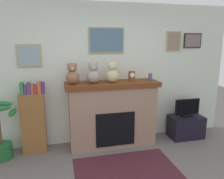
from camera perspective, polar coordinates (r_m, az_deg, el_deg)
name	(u,v)px	position (r m, az deg, el deg)	size (l,w,h in m)	color
back_wall	(100,74)	(4.12, -3.13, 4.08)	(5.20, 0.15, 2.60)	silver
fireplace	(112,113)	(4.04, 0.09, -6.33)	(1.68, 0.54, 1.20)	#96715F
bookshelf	(33,119)	(4.01, -19.98, -7.43)	(0.43, 0.16, 1.26)	brown
potted_plant	(1,136)	(4.05, -27.25, -10.84)	(0.58, 0.55, 0.97)	#1E592D
tv_stand	(186,127)	(4.70, 18.81, -9.22)	(0.66, 0.40, 0.44)	black
television	(187,108)	(4.57, 19.17, -4.67)	(0.52, 0.14, 0.36)	black
area_rug	(127,171)	(3.51, 3.87, -20.51)	(1.56, 1.04, 0.01)	#441D27
candle_jar	(150,77)	(4.08, 10.03, 3.29)	(0.07, 0.07, 0.13)	#4C517A
mantel_clock	(132,76)	(3.95, 5.21, 3.49)	(0.10, 0.08, 0.19)	brown
teddy_bear_cream	(72,75)	(3.74, -10.37, 3.89)	(0.22, 0.22, 0.36)	#8E5B44
teddy_bear_grey	(93,74)	(3.77, -4.97, 4.21)	(0.23, 0.23, 0.37)	#9F928C
teddy_bear_brown	(112,73)	(3.84, 0.07, 4.37)	(0.23, 0.23, 0.37)	#C6BE92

